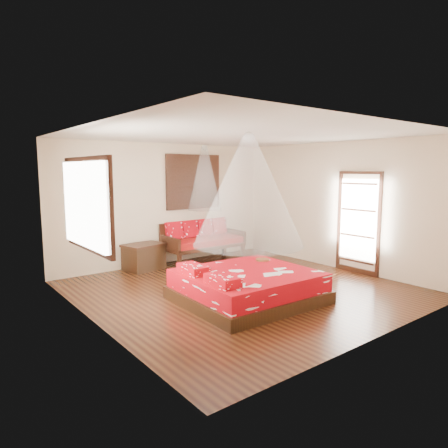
% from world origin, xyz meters
% --- Properties ---
extents(room, '(5.54, 5.54, 2.84)m').
position_xyz_m(room, '(0.00, 0.00, 1.40)').
color(room, black).
rests_on(room, ground).
extents(bed, '(2.24, 2.04, 0.64)m').
position_xyz_m(bed, '(-0.37, -0.56, 0.25)').
color(bed, black).
rests_on(bed, floor).
extents(daybed, '(1.96, 0.87, 0.98)m').
position_xyz_m(daybed, '(0.76, 2.39, 0.52)').
color(daybed, black).
rests_on(daybed, floor).
extents(storage_chest, '(0.95, 0.77, 0.58)m').
position_xyz_m(storage_chest, '(-0.76, 2.45, 0.29)').
color(storage_chest, black).
rests_on(storage_chest, floor).
extents(shutter_panel, '(1.52, 0.06, 1.32)m').
position_xyz_m(shutter_panel, '(0.76, 2.72, 1.90)').
color(shutter_panel, black).
rests_on(shutter_panel, wall_back).
extents(window_left, '(0.10, 1.74, 1.34)m').
position_xyz_m(window_left, '(-2.71, 0.20, 1.70)').
color(window_left, black).
rests_on(window_left, wall_left).
extents(glazed_door, '(0.08, 1.02, 2.16)m').
position_xyz_m(glazed_door, '(2.72, -0.60, 1.07)').
color(glazed_door, black).
rests_on(glazed_door, floor).
extents(wine_tray, '(0.26, 0.26, 0.21)m').
position_xyz_m(wine_tray, '(0.41, -0.12, 0.56)').
color(wine_tray, brown).
rests_on(wine_tray, bed).
extents(mosquito_net_main, '(1.82, 1.82, 1.80)m').
position_xyz_m(mosquito_net_main, '(-0.35, -0.56, 1.85)').
color(mosquito_net_main, white).
rests_on(mosquito_net_main, ceiling).
extents(mosquito_net_daybed, '(0.79, 0.79, 1.50)m').
position_xyz_m(mosquito_net_daybed, '(0.76, 2.25, 2.00)').
color(mosquito_net_daybed, white).
rests_on(mosquito_net_daybed, ceiling).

